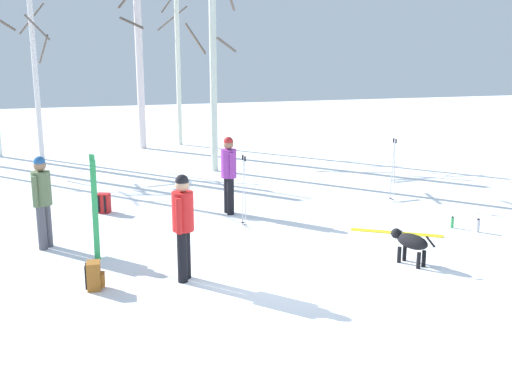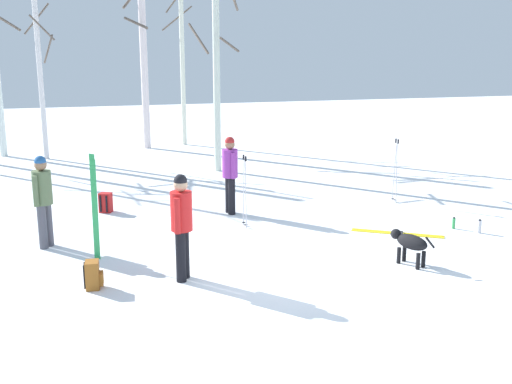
# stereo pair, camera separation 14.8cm
# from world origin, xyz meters

# --- Properties ---
(ground_plane) EXTENTS (60.00, 60.00, 0.00)m
(ground_plane) POSITION_xyz_m (0.00, 0.00, 0.00)
(ground_plane) COLOR white
(person_0) EXTENTS (0.34, 0.46, 1.72)m
(person_0) POSITION_xyz_m (-4.13, 2.61, 0.98)
(person_0) COLOR #4C4C56
(person_0) RESTS_ON ground_plane
(person_1) EXTENTS (0.34, 0.47, 1.72)m
(person_1) POSITION_xyz_m (-1.96, 0.30, 0.98)
(person_1) COLOR black
(person_1) RESTS_ON ground_plane
(person_2) EXTENTS (0.34, 0.52, 1.72)m
(person_2) POSITION_xyz_m (-0.30, 3.97, 0.98)
(person_2) COLOR black
(person_2) RESTS_ON ground_plane
(dog) EXTENTS (0.45, 0.83, 0.57)m
(dog) POSITION_xyz_m (1.85, -0.07, 0.39)
(dog) COLOR black
(dog) RESTS_ON ground_plane
(ski_pair_planted_0) EXTENTS (0.11, 0.12, 1.86)m
(ski_pair_planted_0) POSITION_xyz_m (-3.24, 1.69, 0.93)
(ski_pair_planted_0) COLOR green
(ski_pair_planted_0) RESTS_ON ground_plane
(ski_pair_lying_0) EXTENTS (1.61, 1.11, 0.05)m
(ski_pair_lying_0) POSITION_xyz_m (2.53, 1.57, 0.01)
(ski_pair_lying_0) COLOR yellow
(ski_pair_lying_0) RESTS_ON ground_plane
(ski_poles_0) EXTENTS (0.07, 0.28, 1.49)m
(ski_poles_0) POSITION_xyz_m (-0.26, 2.86, 0.79)
(ski_poles_0) COLOR #B2B2BC
(ski_poles_0) RESTS_ON ground_plane
(ski_poles_1) EXTENTS (0.07, 0.22, 1.52)m
(ski_poles_1) POSITION_xyz_m (3.68, 3.87, 0.81)
(ski_poles_1) COLOR #B2B2BC
(ski_poles_1) RESTS_ON ground_plane
(backpack_1) EXTENTS (0.30, 0.28, 0.44)m
(backpack_1) POSITION_xyz_m (-3.35, 0.30, 0.21)
(backpack_1) COLOR #99591E
(backpack_1) RESTS_ON ground_plane
(backpack_2) EXTENTS (0.32, 0.34, 0.44)m
(backpack_2) POSITION_xyz_m (-2.95, 4.83, 0.21)
(backpack_2) COLOR red
(backpack_2) RESTS_ON ground_plane
(water_bottle_0) EXTENTS (0.08, 0.08, 0.28)m
(water_bottle_0) POSITION_xyz_m (4.12, 1.17, 0.13)
(water_bottle_0) COLOR silver
(water_bottle_0) RESTS_ON ground_plane
(water_bottle_1) EXTENTS (0.06, 0.06, 0.24)m
(water_bottle_1) POSITION_xyz_m (3.80, 1.58, 0.11)
(water_bottle_1) COLOR green
(water_bottle_1) RESTS_ON ground_plane
(birch_tree_3) EXTENTS (0.97, 1.04, 5.21)m
(birch_tree_3) POSITION_xyz_m (-4.51, 12.22, 2.71)
(birch_tree_3) COLOR silver
(birch_tree_3) RESTS_ON ground_plane
(birch_tree_4) EXTENTS (1.53, 1.45, 7.18)m
(birch_tree_4) POSITION_xyz_m (-1.11, 13.53, 3.79)
(birch_tree_4) COLOR silver
(birch_tree_4) RESTS_ON ground_plane
(birch_tree_5) EXTENTS (1.17, 1.16, 7.01)m
(birch_tree_5) POSITION_xyz_m (0.32, 13.96, 3.66)
(birch_tree_5) COLOR silver
(birch_tree_5) RESTS_ON ground_plane
(birch_tree_6) EXTENTS (1.47, 1.14, 5.99)m
(birch_tree_6) POSITION_xyz_m (0.48, 8.72, 3.11)
(birch_tree_6) COLOR silver
(birch_tree_6) RESTS_ON ground_plane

